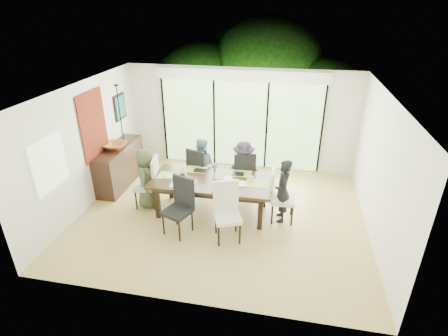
% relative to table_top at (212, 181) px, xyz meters
% --- Properties ---
extents(floor, '(6.00, 5.00, 0.01)m').
position_rel_table_top_xyz_m(floor, '(0.22, -0.07, -0.77)').
color(floor, olive).
rests_on(floor, ground).
extents(ceiling, '(6.00, 5.00, 0.01)m').
position_rel_table_top_xyz_m(ceiling, '(0.22, -0.07, 1.94)').
color(ceiling, white).
rests_on(ceiling, wall_back).
extents(wall_back, '(6.00, 0.02, 2.70)m').
position_rel_table_top_xyz_m(wall_back, '(0.22, 2.44, 0.59)').
color(wall_back, silver).
rests_on(wall_back, floor).
extents(wall_front, '(6.00, 0.02, 2.70)m').
position_rel_table_top_xyz_m(wall_front, '(0.22, -2.58, 0.59)').
color(wall_front, white).
rests_on(wall_front, floor).
extents(wall_left, '(0.02, 5.00, 2.70)m').
position_rel_table_top_xyz_m(wall_left, '(-2.79, -0.07, 0.59)').
color(wall_left, silver).
rests_on(wall_left, floor).
extents(wall_right, '(0.02, 5.00, 2.70)m').
position_rel_table_top_xyz_m(wall_right, '(3.23, -0.07, 0.59)').
color(wall_right, white).
rests_on(wall_right, floor).
extents(glass_doors, '(4.20, 0.02, 2.30)m').
position_rel_table_top_xyz_m(glass_doors, '(0.22, 2.40, 0.44)').
color(glass_doors, '#598C3F').
rests_on(glass_doors, wall_back).
extents(blinds_header, '(4.40, 0.06, 0.28)m').
position_rel_table_top_xyz_m(blinds_header, '(0.22, 2.39, 1.74)').
color(blinds_header, white).
rests_on(blinds_header, wall_back).
extents(mullion_a, '(0.05, 0.04, 2.30)m').
position_rel_table_top_xyz_m(mullion_a, '(-1.88, 2.39, 0.44)').
color(mullion_a, black).
rests_on(mullion_a, wall_back).
extents(mullion_b, '(0.05, 0.04, 2.30)m').
position_rel_table_top_xyz_m(mullion_b, '(-0.48, 2.39, 0.44)').
color(mullion_b, black).
rests_on(mullion_b, wall_back).
extents(mullion_c, '(0.05, 0.04, 2.30)m').
position_rel_table_top_xyz_m(mullion_c, '(0.92, 2.39, 0.44)').
color(mullion_c, black).
rests_on(mullion_c, wall_back).
extents(mullion_d, '(0.05, 0.04, 2.30)m').
position_rel_table_top_xyz_m(mullion_d, '(2.32, 2.39, 0.44)').
color(mullion_d, black).
rests_on(mullion_d, wall_back).
extents(side_window, '(0.02, 0.90, 1.00)m').
position_rel_table_top_xyz_m(side_window, '(-2.75, -1.27, 0.74)').
color(side_window, '#8CAD7F').
rests_on(side_window, wall_left).
extents(deck, '(6.00, 1.80, 0.10)m').
position_rel_table_top_xyz_m(deck, '(0.22, 3.33, -0.81)').
color(deck, brown).
rests_on(deck, ground).
extents(rail_top, '(6.00, 0.08, 0.06)m').
position_rel_table_top_xyz_m(rail_top, '(0.22, 4.13, -0.21)').
color(rail_top, brown).
rests_on(rail_top, deck).
extents(foliage_left, '(3.20, 3.20, 3.20)m').
position_rel_table_top_xyz_m(foliage_left, '(-1.58, 5.13, 0.68)').
color(foliage_left, '#14380F').
rests_on(foliage_left, ground).
extents(foliage_mid, '(4.00, 4.00, 4.00)m').
position_rel_table_top_xyz_m(foliage_mid, '(0.62, 5.73, 1.04)').
color(foliage_mid, '#14380F').
rests_on(foliage_mid, ground).
extents(foliage_right, '(2.80, 2.80, 2.80)m').
position_rel_table_top_xyz_m(foliage_right, '(2.42, 4.93, 0.50)').
color(foliage_right, '#14380F').
rests_on(foliage_right, ground).
extents(foliage_far, '(3.60, 3.60, 3.60)m').
position_rel_table_top_xyz_m(foliage_far, '(-0.38, 6.43, 0.86)').
color(foliage_far, '#14380F').
rests_on(foliage_far, ground).
extents(table_top, '(2.54, 1.16, 0.06)m').
position_rel_table_top_xyz_m(table_top, '(0.00, 0.00, 0.00)').
color(table_top, black).
rests_on(table_top, floor).
extents(table_apron, '(2.33, 0.95, 0.11)m').
position_rel_table_top_xyz_m(table_apron, '(0.00, 0.00, -0.10)').
color(table_apron, black).
rests_on(table_apron, floor).
extents(table_leg_fl, '(0.10, 0.10, 0.73)m').
position_rel_table_top_xyz_m(table_leg_fl, '(-1.08, -0.43, -0.40)').
color(table_leg_fl, black).
rests_on(table_leg_fl, floor).
extents(table_leg_fr, '(0.10, 0.10, 0.73)m').
position_rel_table_top_xyz_m(table_leg_fr, '(1.08, -0.43, -0.40)').
color(table_leg_fr, black).
rests_on(table_leg_fr, floor).
extents(table_leg_bl, '(0.10, 0.10, 0.73)m').
position_rel_table_top_xyz_m(table_leg_bl, '(-1.08, 0.43, -0.40)').
color(table_leg_bl, black).
rests_on(table_leg_bl, floor).
extents(table_leg_br, '(0.10, 0.10, 0.73)m').
position_rel_table_top_xyz_m(table_leg_br, '(1.08, 0.43, -0.40)').
color(table_leg_br, black).
rests_on(table_leg_br, floor).
extents(chair_left_end, '(0.56, 0.56, 1.16)m').
position_rel_table_top_xyz_m(chair_left_end, '(-1.50, 0.00, -0.18)').
color(chair_left_end, beige).
rests_on(chair_left_end, floor).
extents(chair_right_end, '(0.51, 0.51, 1.16)m').
position_rel_table_top_xyz_m(chair_right_end, '(1.50, 0.00, -0.18)').
color(chair_right_end, silver).
rests_on(chair_right_end, floor).
extents(chair_far_left, '(0.62, 0.62, 1.16)m').
position_rel_table_top_xyz_m(chair_far_left, '(-0.45, 0.85, -0.18)').
color(chair_far_left, black).
rests_on(chair_far_left, floor).
extents(chair_far_right, '(0.60, 0.60, 1.16)m').
position_rel_table_top_xyz_m(chair_far_right, '(0.55, 0.85, -0.18)').
color(chair_far_right, black).
rests_on(chair_far_right, floor).
extents(chair_near_left, '(0.63, 0.63, 1.16)m').
position_rel_table_top_xyz_m(chair_near_left, '(-0.50, -0.87, -0.18)').
color(chair_near_left, black).
rests_on(chair_near_left, floor).
extents(chair_near_right, '(0.62, 0.62, 1.16)m').
position_rel_table_top_xyz_m(chair_near_right, '(0.50, -0.87, -0.18)').
color(chair_near_right, white).
rests_on(chair_near_right, floor).
extents(person_left_end, '(0.50, 0.70, 1.36)m').
position_rel_table_top_xyz_m(person_left_end, '(-1.48, 0.00, -0.08)').
color(person_left_end, '#404C32').
rests_on(person_left_end, floor).
extents(person_right_end, '(0.48, 0.68, 1.36)m').
position_rel_table_top_xyz_m(person_right_end, '(1.48, 0.00, -0.08)').
color(person_right_end, black).
rests_on(person_right_end, floor).
extents(person_far_left, '(0.67, 0.46, 1.36)m').
position_rel_table_top_xyz_m(person_far_left, '(-0.45, 0.83, -0.08)').
color(person_far_left, slate).
rests_on(person_far_left, floor).
extents(person_far_right, '(0.69, 0.49, 1.36)m').
position_rel_table_top_xyz_m(person_far_right, '(0.55, 0.83, -0.08)').
color(person_far_right, '#292030').
rests_on(person_far_right, floor).
extents(placemat_left, '(0.47, 0.34, 0.01)m').
position_rel_table_top_xyz_m(placemat_left, '(-0.95, 0.00, 0.03)').
color(placemat_left, '#86A93C').
rests_on(placemat_left, table_top).
extents(placemat_right, '(0.47, 0.34, 0.01)m').
position_rel_table_top_xyz_m(placemat_right, '(0.95, 0.00, 0.03)').
color(placemat_right, '#9EC144').
rests_on(placemat_right, table_top).
extents(placemat_far_l, '(0.47, 0.34, 0.01)m').
position_rel_table_top_xyz_m(placemat_far_l, '(-0.45, 0.40, 0.03)').
color(placemat_far_l, '#A5C546').
rests_on(placemat_far_l, table_top).
extents(placemat_far_r, '(0.47, 0.34, 0.01)m').
position_rel_table_top_xyz_m(placemat_far_r, '(0.55, 0.40, 0.03)').
color(placemat_far_r, '#7CA83C').
rests_on(placemat_far_r, table_top).
extents(placemat_paper, '(0.47, 0.34, 0.01)m').
position_rel_table_top_xyz_m(placemat_paper, '(-0.55, -0.30, 0.03)').
color(placemat_paper, white).
rests_on(placemat_paper, table_top).
extents(tablet_far_l, '(0.28, 0.19, 0.01)m').
position_rel_table_top_xyz_m(tablet_far_l, '(-0.35, 0.35, 0.04)').
color(tablet_far_l, black).
rests_on(tablet_far_l, table_top).
extents(tablet_far_r, '(0.25, 0.18, 0.01)m').
position_rel_table_top_xyz_m(tablet_far_r, '(0.50, 0.35, 0.04)').
color(tablet_far_r, black).
rests_on(tablet_far_r, table_top).
extents(papers, '(0.32, 0.23, 0.00)m').
position_rel_table_top_xyz_m(papers, '(0.70, -0.05, 0.03)').
color(papers, white).
rests_on(papers, table_top).
extents(platter_base, '(0.28, 0.28, 0.03)m').
position_rel_table_top_xyz_m(platter_base, '(-0.55, -0.30, 0.05)').
color(platter_base, white).
rests_on(platter_base, table_top).
extents(platter_snacks, '(0.21, 0.21, 0.01)m').
position_rel_table_top_xyz_m(platter_snacks, '(-0.55, -0.30, 0.07)').
color(platter_snacks, orange).
rests_on(platter_snacks, table_top).
extents(vase, '(0.08, 0.08, 0.13)m').
position_rel_table_top_xyz_m(vase, '(0.05, 0.05, 0.10)').
color(vase, silver).
rests_on(vase, table_top).
extents(hyacinth_stems, '(0.04, 0.04, 0.17)m').
position_rel_table_top_xyz_m(hyacinth_stems, '(0.05, 0.05, 0.22)').
color(hyacinth_stems, '#337226').
rests_on(hyacinth_stems, table_top).
extents(hyacinth_blooms, '(0.12, 0.12, 0.12)m').
position_rel_table_top_xyz_m(hyacinth_blooms, '(0.05, 0.05, 0.33)').
color(hyacinth_blooms, '#5B4FC7').
rests_on(hyacinth_blooms, table_top).
extents(laptop, '(0.41, 0.33, 0.03)m').
position_rel_table_top_xyz_m(laptop, '(-0.85, -0.10, 0.05)').
color(laptop, silver).
rests_on(laptop, table_top).
extents(cup_a, '(0.18, 0.18, 0.10)m').
position_rel_table_top_xyz_m(cup_a, '(-0.70, 0.15, 0.08)').
color(cup_a, white).
rests_on(cup_a, table_top).
extents(cup_b, '(0.14, 0.14, 0.10)m').
position_rel_table_top_xyz_m(cup_b, '(0.15, -0.10, 0.08)').
color(cup_b, white).
rests_on(cup_b, table_top).
extents(cup_c, '(0.14, 0.14, 0.10)m').
position_rel_table_top_xyz_m(cup_c, '(0.80, 0.10, 0.08)').
color(cup_c, white).
rests_on(cup_c, table_top).
extents(book, '(0.23, 0.27, 0.02)m').
position_rel_table_top_xyz_m(book, '(0.25, 0.05, 0.04)').
color(book, white).
rests_on(book, table_top).
extents(sideboard, '(0.50, 1.78, 1.00)m').
position_rel_table_top_xyz_m(sideboard, '(-2.54, 0.84, -0.26)').
color(sideboard, black).
rests_on(sideboard, floor).
extents(bowl, '(0.53, 0.53, 0.13)m').
position_rel_table_top_xyz_m(bowl, '(-2.54, 0.74, 0.30)').
color(bowl, '#935320').
rests_on(bowl, sideboard).
extents(candlestick_base, '(0.11, 0.11, 0.04)m').
position_rel_table_top_xyz_m(candlestick_base, '(-2.54, 1.19, 0.26)').
color(candlestick_base, black).
rests_on(candlestick_base, sideboard).
extents(candlestick_shaft, '(0.03, 0.03, 1.39)m').
position_rel_table_top_xyz_m(candlestick_shaft, '(-2.54, 1.19, 0.96)').
color(candlestick_shaft, black).
rests_on(candlestick_shaft, sideboard).
extents(candlestick_pan, '(0.11, 0.11, 0.03)m').
position_rel_table_top_xyz_m(candlestick_pan, '(-2.54, 1.19, 1.65)').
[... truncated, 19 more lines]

